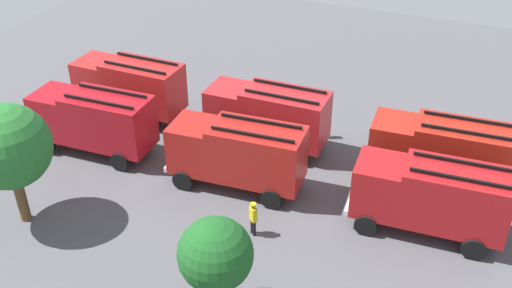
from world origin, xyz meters
The scene contains 16 objects.
ground_plane centered at (0.00, 0.00, 0.00)m, with size 55.59×55.59×0.00m, color #4C4C51.
fire_truck_0 centered at (-9.47, -2.15, 2.15)m, with size 7.33×3.09×3.88m.
fire_truck_1 centered at (0.18, -2.13, 2.15)m, with size 7.22×2.81×3.88m.
fire_truck_2 centered at (9.58, -2.22, 2.15)m, with size 7.23×2.82×3.88m.
fire_truck_3 centered at (-9.67, 2.00, 2.15)m, with size 7.33×3.08×3.88m.
fire_truck_4 centered at (0.11, 2.18, 2.15)m, with size 7.35×3.16×3.88m.
fire_truck_5 centered at (9.03, 2.27, 2.15)m, with size 7.30×3.00×3.88m.
firefighter_0 centered at (4.98, 0.10, 0.97)m, with size 0.48×0.43×1.73m.
firefighter_1 centered at (-2.17, 5.45, 1.04)m, with size 0.48×0.45×1.83m.
firefighter_2 centered at (13.08, -5.25, 0.94)m, with size 0.44×0.28×1.69m.
firefighter_3 centered at (-2.57, -4.35, 0.93)m, with size 0.47×0.46×1.67m.
firefighter_4 centered at (11.30, -5.51, 0.95)m, with size 0.46×0.32×1.70m.
tree_0 centered at (-2.73, 10.42, 3.11)m, with size 2.98×2.98×4.62m.
tree_1 centered at (8.64, 8.80, 4.22)m, with size 4.05×4.05×6.27m.
traffic_cone_0 centered at (11.41, -5.11, 0.36)m, with size 0.50×0.50×0.72m, color #F2600C.
traffic_cone_1 centered at (4.12, -3.92, 0.28)m, with size 0.39×0.39×0.55m, color #F2600C.
Camera 1 is at (-10.77, 25.39, 18.83)m, focal length 41.58 mm.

